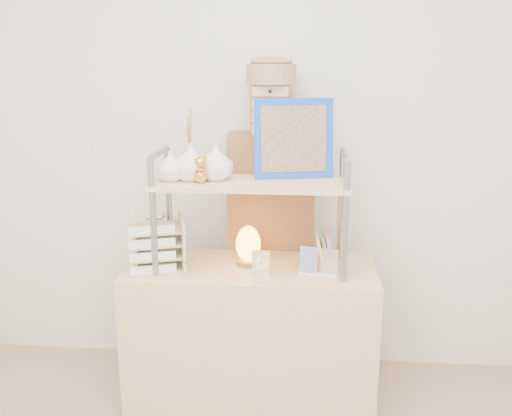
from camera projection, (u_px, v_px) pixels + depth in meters
The scene contains 10 objects.
room_shell at pixel (226, 68), 1.74m from camera, with size 3.42×3.41×2.61m.
desk at pixel (251, 337), 2.85m from camera, with size 1.20×0.50×0.75m, color tan.
cabinet at pixel (270, 256), 3.12m from camera, with size 0.45×0.24×1.35m, color brown.
hutch at pixel (232, 173), 2.66m from camera, with size 0.90×0.34×0.80m.
letter_tray at pixel (157, 246), 2.70m from camera, with size 0.28×0.28×0.28m.
salt_lamp at pixel (248, 245), 2.75m from camera, with size 0.13×0.12×0.20m.
desk_clock at pixel (261, 264), 2.63m from camera, with size 0.08×0.04×0.12m.
postcard_stand at pixel (318, 266), 2.65m from camera, with size 0.19×0.09×0.13m.
drawer_chest at pixel (271, 109), 2.90m from camera, with size 0.20×0.16×0.25m.
woven_basket at pixel (271, 74), 2.86m from camera, with size 0.25×0.25×0.10m, color olive.
Camera 1 is at (0.25, -1.38, 1.72)m, focal length 40.00 mm.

